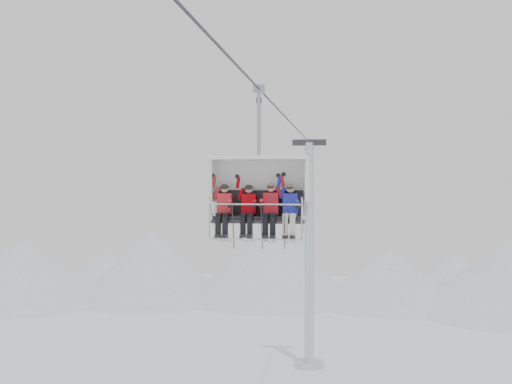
# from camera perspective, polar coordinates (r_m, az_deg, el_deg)

# --- Properties ---
(ridgeline) EXTENTS (72.00, 21.00, 7.00)m
(ridgeline) POSITION_cam_1_polar(r_m,az_deg,el_deg) (58.69, 4.41, -7.15)
(ridgeline) COLOR silver
(ridgeline) RESTS_ON ground
(lift_tower_right) EXTENTS (2.00, 1.80, 13.48)m
(lift_tower_right) POSITION_cam_1_polar(r_m,az_deg,el_deg) (38.37, 4.76, -6.87)
(lift_tower_right) COLOR silver
(lift_tower_right) RESTS_ON ground
(haul_cable) EXTENTS (0.06, 50.00, 0.06)m
(haul_cable) POSITION_cam_1_polar(r_m,az_deg,el_deg) (16.33, 0.00, 9.43)
(haul_cable) COLOR #323137
(haul_cable) RESTS_ON lift_tower_left
(chairlift_carrier) EXTENTS (2.55, 1.17, 3.98)m
(chairlift_carrier) POSITION_cam_1_polar(r_m,az_deg,el_deg) (16.78, 0.32, 0.32)
(chairlift_carrier) COLOR black
(chairlift_carrier) RESTS_ON haul_cable
(skier_far_left) EXTENTS (0.38, 1.69, 1.53)m
(skier_far_left) POSITION_cam_1_polar(r_m,az_deg,el_deg) (16.63, -2.86, -1.51)
(skier_far_left) COLOR red
(skier_far_left) RESTS_ON chairlift_carrier
(skier_center_left) EXTENTS (0.37, 1.69, 1.50)m
(skier_center_left) POSITION_cam_1_polar(r_m,az_deg,el_deg) (16.51, -0.69, -1.56)
(skier_center_left) COLOR #A4010A
(skier_center_left) RESTS_ON chairlift_carrier
(skier_center_right) EXTENTS (0.39, 1.69, 1.57)m
(skier_center_right) POSITION_cam_1_polar(r_m,az_deg,el_deg) (16.44, 1.30, -1.50)
(skier_center_right) COLOR #A51621
(skier_center_right) RESTS_ON chairlift_carrier
(skier_far_right) EXTENTS (0.38, 1.69, 1.53)m
(skier_far_right) POSITION_cam_1_polar(r_m,az_deg,el_deg) (16.38, 3.05, -1.54)
(skier_far_right) COLOR #1D239B
(skier_far_right) RESTS_ON chairlift_carrier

